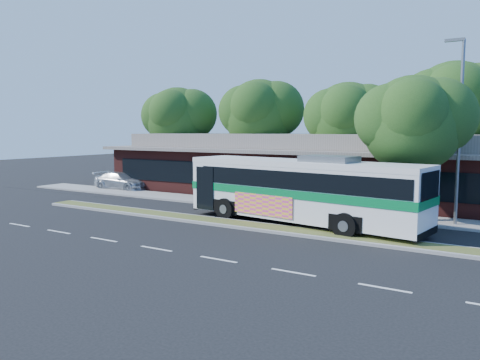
% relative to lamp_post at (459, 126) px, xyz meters
% --- Properties ---
extents(ground, '(120.00, 120.00, 0.00)m').
position_rel_lamp_post_xyz_m(ground, '(-9.56, -6.00, -4.90)').
color(ground, black).
rests_on(ground, ground).
extents(median_strip, '(26.00, 1.10, 0.15)m').
position_rel_lamp_post_xyz_m(median_strip, '(-9.56, -5.40, -4.83)').
color(median_strip, '#494D20').
rests_on(median_strip, ground).
extents(sidewalk, '(44.00, 2.60, 0.12)m').
position_rel_lamp_post_xyz_m(sidewalk, '(-9.56, 0.40, -4.84)').
color(sidewalk, gray).
rests_on(sidewalk, ground).
extents(parking_lot, '(14.00, 12.00, 0.01)m').
position_rel_lamp_post_xyz_m(parking_lot, '(-27.56, 4.00, -4.90)').
color(parking_lot, black).
rests_on(parking_lot, ground).
extents(plaza_building, '(33.20, 11.20, 4.45)m').
position_rel_lamp_post_xyz_m(plaza_building, '(-9.56, 6.99, -2.77)').
color(plaza_building, '#4E1C18').
rests_on(plaza_building, ground).
extents(lamp_post, '(0.93, 0.18, 9.07)m').
position_rel_lamp_post_xyz_m(lamp_post, '(0.00, 0.00, 0.00)').
color(lamp_post, slate).
rests_on(lamp_post, ground).
extents(tree_bg_a, '(6.47, 5.80, 8.63)m').
position_rel_lamp_post_xyz_m(tree_bg_a, '(-24.15, 9.14, 0.97)').
color(tree_bg_a, black).
rests_on(tree_bg_a, ground).
extents(tree_bg_b, '(6.69, 6.00, 9.00)m').
position_rel_lamp_post_xyz_m(tree_bg_b, '(-16.13, 10.14, 1.24)').
color(tree_bg_b, black).
rests_on(tree_bg_b, ground).
extents(tree_bg_c, '(6.24, 5.60, 8.26)m').
position_rel_lamp_post_xyz_m(tree_bg_c, '(-8.16, 9.13, 0.69)').
color(tree_bg_c, black).
rests_on(tree_bg_c, ground).
extents(tree_bg_d, '(6.91, 6.20, 9.37)m').
position_rel_lamp_post_xyz_m(tree_bg_d, '(-1.12, 10.15, 1.52)').
color(tree_bg_d, black).
rests_on(tree_bg_d, ground).
extents(transit_bus, '(12.75, 4.42, 3.51)m').
position_rel_lamp_post_xyz_m(transit_bus, '(-6.58, -3.61, -2.95)').
color(transit_bus, white).
rests_on(transit_bus, ground).
extents(sedan, '(4.87, 2.04, 1.41)m').
position_rel_lamp_post_xyz_m(sedan, '(-24.58, 1.80, -4.20)').
color(sedan, silver).
rests_on(sedan, ground).
extents(sidewalk_tree, '(5.47, 4.90, 7.45)m').
position_rel_lamp_post_xyz_m(sidewalk_tree, '(-1.78, -0.07, 0.21)').
color(sidewalk_tree, black).
rests_on(sidewalk_tree, ground).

